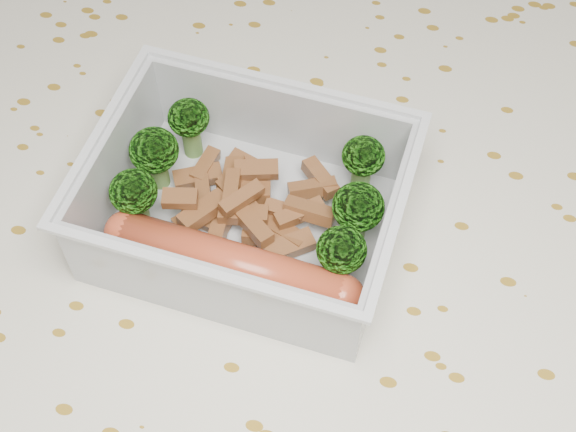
# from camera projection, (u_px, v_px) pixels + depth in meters

# --- Properties ---
(dining_table) EXTENTS (1.40, 0.90, 0.75)m
(dining_table) POSITION_uv_depth(u_px,v_px,m) (284.00, 300.00, 0.57)
(dining_table) COLOR brown
(dining_table) RESTS_ON ground
(tablecloth) EXTENTS (1.46, 0.96, 0.19)m
(tablecloth) POSITION_uv_depth(u_px,v_px,m) (283.00, 265.00, 0.53)
(tablecloth) COLOR silver
(tablecloth) RESTS_ON dining_table
(lunch_container) EXTENTS (0.19, 0.16, 0.06)m
(lunch_container) POSITION_uv_depth(u_px,v_px,m) (247.00, 210.00, 0.48)
(lunch_container) COLOR silver
(lunch_container) RESTS_ON tablecloth
(broccoli_florets) EXTENTS (0.16, 0.10, 0.05)m
(broccoli_florets) POSITION_uv_depth(u_px,v_px,m) (254.00, 183.00, 0.48)
(broccoli_florets) COLOR #608C3F
(broccoli_florets) RESTS_ON lunch_container
(meat_pile) EXTENTS (0.11, 0.08, 0.03)m
(meat_pile) POSITION_uv_depth(u_px,v_px,m) (248.00, 203.00, 0.49)
(meat_pile) COLOR brown
(meat_pile) RESTS_ON lunch_container
(sausage) EXTENTS (0.16, 0.04, 0.03)m
(sausage) POSITION_uv_depth(u_px,v_px,m) (232.00, 264.00, 0.46)
(sausage) COLOR #B84426
(sausage) RESTS_ON lunch_container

